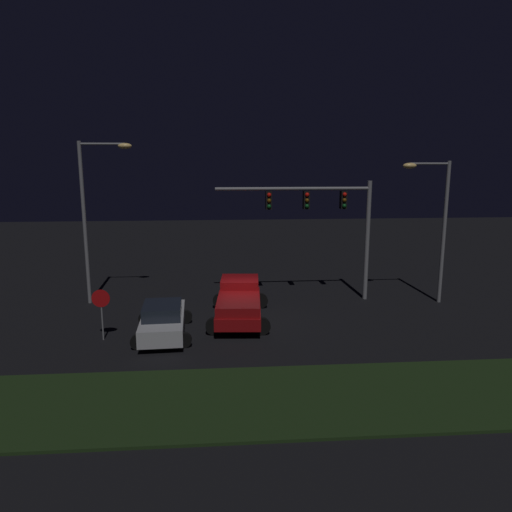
% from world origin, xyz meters
% --- Properties ---
extents(ground_plane, '(80.00, 80.00, 0.00)m').
position_xyz_m(ground_plane, '(0.00, 0.00, 0.00)').
color(ground_plane, black).
extents(grass_median, '(22.69, 4.71, 0.10)m').
position_xyz_m(grass_median, '(0.00, -7.86, 0.05)').
color(grass_median, black).
rests_on(grass_median, ground_plane).
extents(pickup_truck, '(3.14, 5.53, 1.80)m').
position_xyz_m(pickup_truck, '(-0.15, 0.25, 1.00)').
color(pickup_truck, maroon).
rests_on(pickup_truck, ground_plane).
extents(car_sedan, '(2.62, 4.48, 1.51)m').
position_xyz_m(car_sedan, '(-3.57, -1.73, 0.74)').
color(car_sedan, '#B7B7BC').
rests_on(car_sedan, ground_plane).
extents(traffic_signal_gantry, '(8.32, 0.56, 6.50)m').
position_xyz_m(traffic_signal_gantry, '(4.51, 3.19, 4.90)').
color(traffic_signal_gantry, slate).
rests_on(traffic_signal_gantry, ground_plane).
extents(street_lamp_left, '(2.73, 0.44, 8.53)m').
position_xyz_m(street_lamp_left, '(-7.55, 3.62, 5.35)').
color(street_lamp_left, slate).
rests_on(street_lamp_left, ground_plane).
extents(street_lamp_right, '(2.54, 0.44, 7.54)m').
position_xyz_m(street_lamp_right, '(10.26, 2.28, 4.79)').
color(street_lamp_right, slate).
rests_on(street_lamp_right, ground_plane).
extents(stop_sign, '(0.76, 0.08, 2.23)m').
position_xyz_m(stop_sign, '(-6.09, -2.02, 1.56)').
color(stop_sign, slate).
rests_on(stop_sign, ground_plane).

